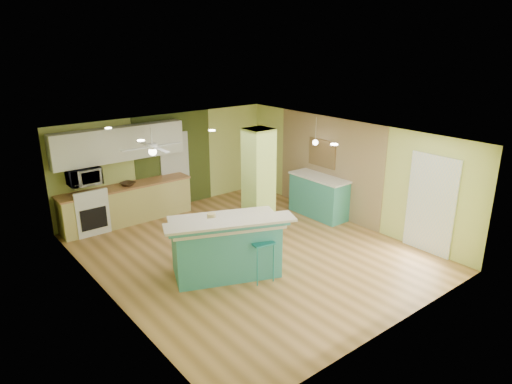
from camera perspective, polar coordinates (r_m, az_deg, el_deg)
floor at (r=9.79m, az=-0.83°, el=-7.51°), size 6.00×7.00×0.01m
ceiling at (r=8.97m, az=-0.91°, el=7.03°), size 6.00×7.00×0.01m
wall_back at (r=12.15m, az=-11.06°, el=3.70°), size 6.00×0.01×2.50m
wall_front at (r=7.08m, az=16.96°, el=-7.85°), size 6.00×0.01×2.50m
wall_left at (r=7.96m, az=-18.31°, el=-4.97°), size 0.01×7.00×2.50m
wall_right at (r=11.31m, az=11.28°, el=2.57°), size 0.01×7.00×2.50m
wood_panel at (r=11.67m, az=8.99°, el=3.21°), size 0.02×3.40×2.50m
olive_accent at (r=12.22m, az=-10.20°, el=3.85°), size 2.20×0.02×2.50m
interior_door at (r=12.27m, az=-10.07°, el=2.69°), size 0.82×0.05×2.00m
french_door at (r=10.09m, az=21.00°, el=-1.49°), size 0.04×1.08×2.10m
column at (r=10.06m, az=0.32°, el=0.93°), size 0.55×0.55×2.50m
kitchen_run at (r=11.59m, az=-15.78°, el=-1.43°), size 3.25×0.63×0.94m
stove at (r=11.29m, az=-20.17°, el=-2.49°), size 0.76×0.66×1.08m
upper_cabinets at (r=11.30m, az=-16.68°, el=5.80°), size 3.20×0.34×0.80m
microwave at (r=11.03m, az=-20.69°, el=1.84°), size 0.70×0.48×0.39m
ceiling_fan at (r=10.17m, az=-12.83°, el=5.50°), size 1.41×1.41×0.61m
pendant_lamp at (r=11.38m, az=7.43°, el=6.18°), size 0.14×0.14×0.69m
wall_decor at (r=11.71m, az=8.27°, el=4.82°), size 0.03×0.90×0.70m
peninsula at (r=8.72m, az=-3.77°, el=-6.74°), size 2.51×1.98×1.25m
bar_stool at (r=8.44m, az=0.39°, el=-5.81°), size 0.47×0.47×1.22m
side_counter at (r=11.67m, az=7.90°, el=-0.47°), size 0.69×1.61×1.04m
fruit_bowl at (r=11.41m, az=-15.75°, el=0.97°), size 0.45×0.45×0.08m
canister at (r=8.53m, az=-5.60°, el=-3.14°), size 0.16×0.16×0.15m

